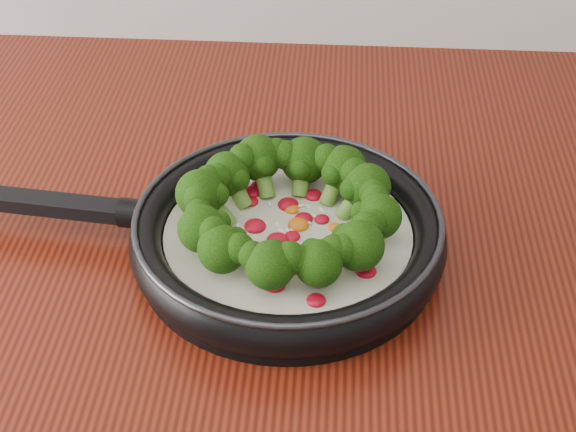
{
  "coord_description": "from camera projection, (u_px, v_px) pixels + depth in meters",
  "views": [
    {
      "loc": [
        0.06,
        0.4,
        1.45
      ],
      "look_at": [
        0.02,
        1.04,
        0.95
      ],
      "focal_mm": 53.89,
      "sensor_mm": 36.0,
      "label": 1
    }
  ],
  "objects": [
    {
      "name": "skillet",
      "position": [
        285.0,
        228.0,
        0.82
      ],
      "size": [
        0.49,
        0.33,
        0.09
      ],
      "color": "black",
      "rests_on": "counter"
    }
  ]
}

